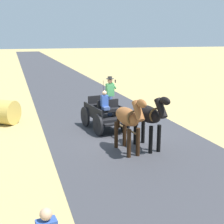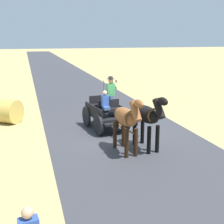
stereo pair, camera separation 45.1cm
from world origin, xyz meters
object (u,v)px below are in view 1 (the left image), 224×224
at_px(horse_near_side, 149,116).
at_px(horse_off_side, 128,118).
at_px(horse_drawn_carriage, 105,112).
at_px(hay_bale, 5,112).

height_order(horse_near_side, horse_off_side, same).
xyz_separation_m(horse_drawn_carriage, hay_bale, (4.44, -2.39, -0.22)).
xyz_separation_m(horse_drawn_carriage, horse_off_side, (0.03, 3.06, 0.51)).
height_order(horse_off_side, hay_bale, horse_off_side).
bearing_deg(hay_bale, horse_off_side, 128.97).
distance_m(horse_drawn_carriage, horse_off_side, 3.10).
relative_size(horse_off_side, hay_bale, 1.84).
bearing_deg(horse_drawn_carriage, hay_bale, -28.31).
xyz_separation_m(horse_off_side, hay_bale, (4.41, -5.45, -0.72)).
xyz_separation_m(horse_drawn_carriage, horse_near_side, (-0.86, 2.94, 0.51)).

